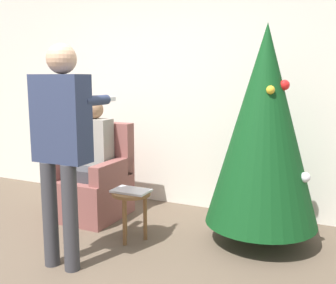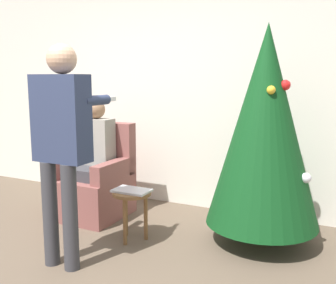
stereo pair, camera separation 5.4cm
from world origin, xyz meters
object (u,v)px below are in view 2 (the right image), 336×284
(christmas_tree, at_px, (265,126))
(armchair, at_px, (95,184))
(side_stool, at_px, (132,201))
(person_seated, at_px, (93,153))
(person_standing, at_px, (62,135))

(christmas_tree, bearing_deg, armchair, -178.15)
(side_stool, bearing_deg, christmas_tree, 23.61)
(person_seated, relative_size, person_standing, 0.72)
(armchair, height_order, side_stool, armchair)
(person_standing, bearing_deg, person_seated, 115.55)
(christmas_tree, relative_size, person_seated, 1.56)
(person_standing, bearing_deg, side_stool, 70.12)
(christmas_tree, xyz_separation_m, person_standing, (-1.31, -1.11, -0.01))
(side_stool, bearing_deg, person_seated, 151.93)
(armchair, xyz_separation_m, person_standing, (0.49, -1.05, 0.72))
(person_standing, bearing_deg, christmas_tree, 40.26)
(christmas_tree, distance_m, side_stool, 1.37)
(armchair, distance_m, side_stool, 0.83)
(person_seated, bearing_deg, side_stool, -28.07)
(person_seated, xyz_separation_m, side_stool, (0.72, -0.38, -0.31))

